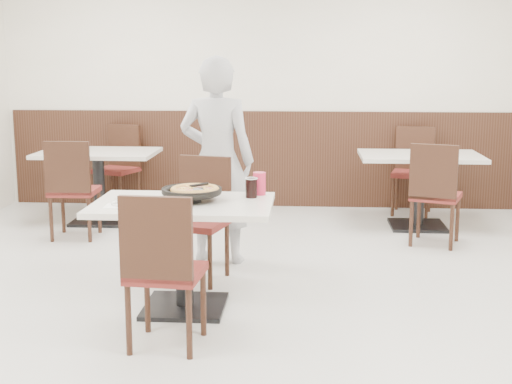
# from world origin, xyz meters

# --- Properties ---
(floor) EXTENTS (7.00, 7.00, 0.00)m
(floor) POSITION_xyz_m (0.00, 0.00, 0.00)
(floor) COLOR #A8A8A3
(floor) RESTS_ON ground
(wall_back) EXTENTS (6.00, 0.04, 2.80)m
(wall_back) POSITION_xyz_m (0.00, 3.50, 1.40)
(wall_back) COLOR silver
(wall_back) RESTS_ON floor
(wall_front) EXTENTS (6.00, 0.04, 2.80)m
(wall_front) POSITION_xyz_m (0.00, -3.50, 1.40)
(wall_front) COLOR silver
(wall_front) RESTS_ON floor
(wainscot_back) EXTENTS (5.90, 0.03, 1.10)m
(wainscot_back) POSITION_xyz_m (0.00, 3.48, 0.55)
(wainscot_back) COLOR black
(wainscot_back) RESTS_ON floor
(main_table) EXTENTS (1.26, 0.89, 0.75)m
(main_table) POSITION_xyz_m (-0.35, -0.01, 0.38)
(main_table) COLOR silver
(main_table) RESTS_ON floor
(chair_near) EXTENTS (0.45, 0.45, 0.95)m
(chair_near) POSITION_xyz_m (-0.34, -0.64, 0.47)
(chair_near) COLOR black
(chair_near) RESTS_ON floor
(chair_far) EXTENTS (0.51, 0.51, 0.95)m
(chair_far) POSITION_xyz_m (-0.36, 0.63, 0.47)
(chair_far) COLOR black
(chair_far) RESTS_ON floor
(trivet) EXTENTS (0.12, 0.12, 0.04)m
(trivet) POSITION_xyz_m (-0.28, -0.01, 0.77)
(trivet) COLOR black
(trivet) RESTS_ON main_table
(pizza_pan) EXTENTS (0.37, 0.37, 0.01)m
(pizza_pan) POSITION_xyz_m (-0.29, 0.04, 0.79)
(pizza_pan) COLOR black
(pizza_pan) RESTS_ON trivet
(pizza) EXTENTS (0.35, 0.35, 0.02)m
(pizza) POSITION_xyz_m (-0.27, 0.04, 0.81)
(pizza) COLOR tan
(pizza) RESTS_ON pizza_pan
(pizza_server) EXTENTS (0.08, 0.09, 0.00)m
(pizza_server) POSITION_xyz_m (-0.24, -0.02, 0.84)
(pizza_server) COLOR silver
(pizza_server) RESTS_ON pizza
(napkin) EXTENTS (0.18, 0.18, 0.00)m
(napkin) POSITION_xyz_m (-0.75, -0.16, 0.75)
(napkin) COLOR white
(napkin) RESTS_ON main_table
(side_plate) EXTENTS (0.21, 0.21, 0.01)m
(side_plate) POSITION_xyz_m (-0.71, -0.12, 0.76)
(side_plate) COLOR white
(side_plate) RESTS_ON napkin
(fork) EXTENTS (0.06, 0.17, 0.00)m
(fork) POSITION_xyz_m (-0.75, -0.11, 0.77)
(fork) COLOR silver
(fork) RESTS_ON side_plate
(cola_glass) EXTENTS (0.09, 0.09, 0.13)m
(cola_glass) POSITION_xyz_m (0.10, 0.18, 0.81)
(cola_glass) COLOR black
(cola_glass) RESTS_ON main_table
(red_cup) EXTENTS (0.10, 0.10, 0.16)m
(red_cup) POSITION_xyz_m (0.15, 0.29, 0.83)
(red_cup) COLOR #C72143
(red_cup) RESTS_ON main_table
(diner_person) EXTENTS (0.68, 0.49, 1.72)m
(diner_person) POSITION_xyz_m (-0.27, 1.19, 0.86)
(diner_person) COLOR silver
(diner_person) RESTS_ON floor
(bg_table_left) EXTENTS (1.23, 0.84, 0.75)m
(bg_table_left) POSITION_xyz_m (-1.68, 2.53, 0.38)
(bg_table_left) COLOR silver
(bg_table_left) RESTS_ON floor
(bg_chair_left_near) EXTENTS (0.43, 0.43, 0.95)m
(bg_chair_left_near) POSITION_xyz_m (-1.72, 1.88, 0.47)
(bg_chair_left_near) COLOR black
(bg_chair_left_near) RESTS_ON floor
(bg_chair_left_far) EXTENTS (0.54, 0.54, 0.95)m
(bg_chair_left_far) POSITION_xyz_m (-1.67, 3.17, 0.47)
(bg_chair_left_far) COLOR black
(bg_chair_left_far) RESTS_ON floor
(bg_table_right) EXTENTS (1.26, 0.90, 0.75)m
(bg_table_right) POSITION_xyz_m (1.62, 2.54, 0.38)
(bg_table_right) COLOR silver
(bg_table_right) RESTS_ON floor
(bg_chair_right_near) EXTENTS (0.54, 0.54, 0.95)m
(bg_chair_right_near) POSITION_xyz_m (1.67, 1.87, 0.47)
(bg_chair_right_near) COLOR black
(bg_chair_right_near) RESTS_ON floor
(bg_chair_right_far) EXTENTS (0.51, 0.51, 0.95)m
(bg_chair_right_far) POSITION_xyz_m (1.64, 3.15, 0.47)
(bg_chair_right_far) COLOR black
(bg_chair_right_far) RESTS_ON floor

